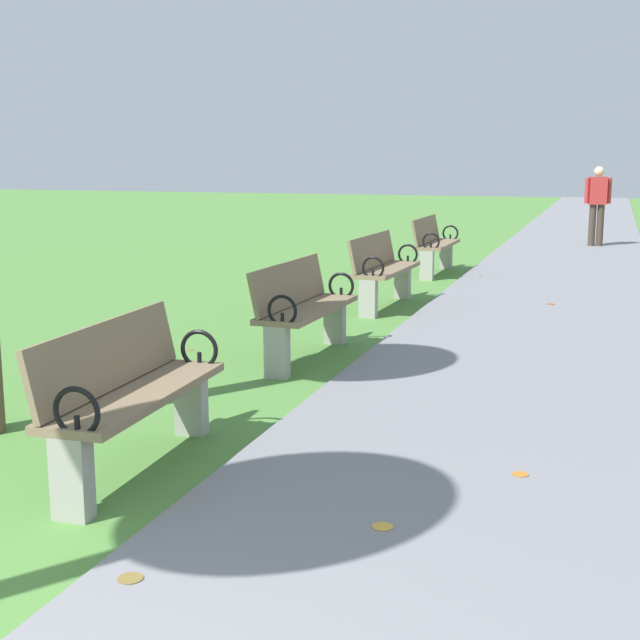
{
  "coord_description": "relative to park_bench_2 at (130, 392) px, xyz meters",
  "views": [
    {
      "loc": [
        2.16,
        -1.18,
        1.87
      ],
      "look_at": [
        -0.05,
        5.5,
        0.55
      ],
      "focal_mm": 49.48,
      "sensor_mm": 36.0,
      "label": 1
    }
  ],
  "objects": [
    {
      "name": "park_bench_3",
      "position": [
        -0.0,
        3.1,
        0.0
      ],
      "size": [
        0.53,
        1.62,
        0.9
      ],
      "color": "#7A664C",
      "rests_on": "ground"
    },
    {
      "name": "scattered_leaves",
      "position": [
        0.09,
        1.96,
        -0.47
      ],
      "size": [
        4.29,
        14.24,
        0.02
      ],
      "color": "gold",
      "rests_on": "ground"
    },
    {
      "name": "paved_walkway",
      "position": [
        1.91,
        14.73,
        -0.48
      ],
      "size": [
        2.8,
        44.0,
        0.02
      ],
      "primitive_type": "cube",
      "color": "slate",
      "rests_on": "ground"
    },
    {
      "name": "pedestrian_walking",
      "position": [
        2.36,
        14.63,
        0.44
      ],
      "size": [
        0.52,
        0.27,
        1.62
      ],
      "color": "#3D3328",
      "rests_on": "paved_walkway"
    },
    {
      "name": "park_bench_4",
      "position": [
        0.0,
        6.07,
        0.0
      ],
      "size": [
        0.54,
        1.62,
        0.9
      ],
      "color": "#7A664C",
      "rests_on": "ground"
    },
    {
      "name": "park_bench_5",
      "position": [
        -0.0,
        9.37,
        0.0
      ],
      "size": [
        0.5,
        1.61,
        0.9
      ],
      "color": "#7A664C",
      "rests_on": "ground"
    },
    {
      "name": "park_bench_2",
      "position": [
        0.0,
        0.0,
        0.0
      ],
      "size": [
        0.53,
        1.62,
        0.9
      ],
      "color": "#7A664C",
      "rests_on": "ground"
    }
  ]
}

